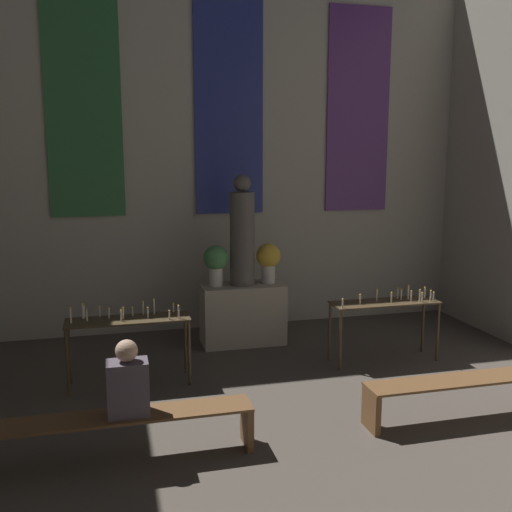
{
  "coord_description": "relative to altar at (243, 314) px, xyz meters",
  "views": [
    {
      "loc": [
        -1.77,
        3.24,
        2.67
      ],
      "look_at": [
        0.0,
        10.26,
        1.42
      ],
      "focal_mm": 40.0,
      "sensor_mm": 36.0,
      "label": 1
    }
  ],
  "objects": [
    {
      "name": "candle_rack_right",
      "position": [
        1.66,
        -1.19,
        0.27
      ],
      "size": [
        1.44,
        0.43,
        1.0
      ],
      "color": "#473823",
      "rests_on": "ground_plane"
    },
    {
      "name": "statue",
      "position": [
        0.0,
        0.0,
        1.16
      ],
      "size": [
        0.35,
        0.35,
        1.57
      ],
      "color": "#5B5651",
      "rests_on": "altar"
    },
    {
      "name": "person_seated",
      "position": [
        -1.71,
        -2.96,
        0.29
      ],
      "size": [
        0.36,
        0.24,
        0.68
      ],
      "color": "#564C56",
      "rests_on": "pew_back_left"
    },
    {
      "name": "pew_back_left",
      "position": [
        -1.79,
        -2.96,
        -0.11
      ],
      "size": [
        2.38,
        0.36,
        0.43
      ],
      "color": "brown",
      "rests_on": "ground_plane"
    },
    {
      "name": "flower_vase_left",
      "position": [
        -0.39,
        0.0,
        0.79
      ],
      "size": [
        0.35,
        0.35,
        0.58
      ],
      "color": "beige",
      "rests_on": "altar"
    },
    {
      "name": "candle_rack_left",
      "position": [
        -1.65,
        -1.18,
        0.27
      ],
      "size": [
        1.44,
        0.43,
        1.0
      ],
      "color": "#473823",
      "rests_on": "ground_plane"
    },
    {
      "name": "wall_back",
      "position": [
        0.0,
        0.95,
        2.44
      ],
      "size": [
        7.78,
        0.16,
        5.69
      ],
      "color": "#B2AD9E",
      "rests_on": "ground_plane"
    },
    {
      "name": "pew_back_right",
      "position": [
        1.79,
        -2.96,
        -0.11
      ],
      "size": [
        2.38,
        0.36,
        0.43
      ],
      "color": "brown",
      "rests_on": "ground_plane"
    },
    {
      "name": "altar",
      "position": [
        0.0,
        0.0,
        0.0
      ],
      "size": [
        1.19,
        0.59,
        0.87
      ],
      "color": "#ADA38E",
      "rests_on": "ground_plane"
    },
    {
      "name": "flower_vase_right",
      "position": [
        0.39,
        0.0,
        0.79
      ],
      "size": [
        0.35,
        0.35,
        0.58
      ],
      "color": "beige",
      "rests_on": "altar"
    }
  ]
}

